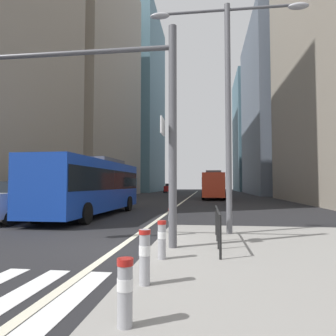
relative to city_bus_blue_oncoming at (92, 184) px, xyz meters
name	(u,v)px	position (x,y,z in m)	size (l,w,h in m)	color
ground_plane	(180,204)	(4.06, 11.75, -1.84)	(160.00, 160.00, 0.00)	black
lane_centre_line	(187,199)	(4.06, 21.75, -1.83)	(0.20, 80.00, 0.01)	beige
office_tower_left_mid	(91,76)	(-11.94, 29.52, 17.43)	(10.88, 25.28, 38.53)	gray
office_tower_left_far	(134,103)	(-11.94, 58.29, 20.59)	(12.87, 23.50, 44.86)	slate
office_tower_right_mid	(286,110)	(21.06, 41.39, 13.78)	(13.43, 24.35, 31.22)	slate
office_tower_right_far	(262,134)	(21.06, 65.81, 13.28)	(13.97, 18.29, 30.22)	slate
city_bus_blue_oncoming	(92,184)	(0.00, 0.00, 0.00)	(2.85, 10.99, 3.40)	#14389E
sedan_white_oncoming	(14,201)	(-2.76, -3.00, -0.85)	(2.17, 4.36, 1.94)	silver
city_bus_red_receding	(214,184)	(7.38, 21.98, 0.00)	(2.90, 11.17, 3.40)	red
car_oncoming_mid	(169,188)	(-1.39, 47.29, -0.85)	(2.09, 4.14, 1.94)	maroon
car_receding_near	(215,189)	(7.87, 39.54, -0.85)	(2.09, 4.50, 1.94)	#232838
traffic_signal_gantry	(97,102)	(3.56, -8.73, 2.29)	(6.32, 0.65, 6.00)	#515156
street_lamp_post	(228,84)	(7.32, -6.20, 3.45)	(5.50, 0.32, 8.00)	#56565B
bollard_front	(125,288)	(5.61, -13.25, -1.24)	(0.20, 0.20, 0.79)	#99999E
bollard_left	(145,254)	(5.54, -11.76, -1.18)	(0.20, 0.20, 0.91)	#99999E
bollard_right	(162,238)	(5.57, -9.99, -1.21)	(0.20, 0.20, 0.85)	#99999E
bollard_back	(171,220)	(5.40, -6.77, -1.21)	(0.20, 0.20, 0.86)	#99999E
pedestrian_railing	(218,219)	(6.86, -8.22, -0.99)	(0.06, 3.34, 0.98)	black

